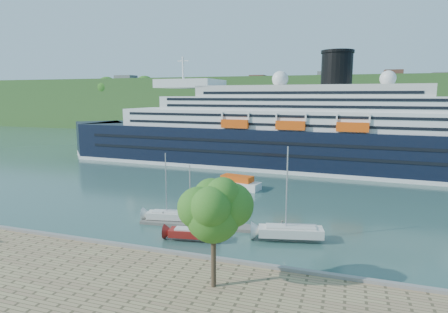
# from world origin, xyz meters

# --- Properties ---
(ground) EXTENTS (400.00, 400.00, 0.00)m
(ground) POSITION_xyz_m (0.00, 0.00, 0.00)
(ground) COLOR #2E524B
(ground) RESTS_ON ground
(far_hillside) EXTENTS (400.00, 50.00, 24.00)m
(far_hillside) POSITION_xyz_m (0.00, 145.00, 12.00)
(far_hillside) COLOR #295120
(far_hillside) RESTS_ON ground
(quay_coping) EXTENTS (220.00, 0.50, 0.30)m
(quay_coping) POSITION_xyz_m (0.00, -0.20, 1.15)
(quay_coping) COLOR slate
(quay_coping) RESTS_ON promenade
(cruise_ship) EXTENTS (114.20, 21.17, 25.51)m
(cruise_ship) POSITION_xyz_m (4.55, 52.85, 12.76)
(cruise_ship) COLOR black
(cruise_ship) RESTS_ON ground
(promenade_tree) EXTENTS (5.89, 5.89, 9.76)m
(promenade_tree) POSITION_xyz_m (9.81, -4.80, 5.88)
(promenade_tree) COLOR #28631A
(promenade_tree) RESTS_ON promenade
(floating_pontoon) EXTENTS (17.05, 3.68, 0.38)m
(floating_pontoon) POSITION_xyz_m (3.20, 10.49, 0.19)
(floating_pontoon) COLOR #69655D
(floating_pontoon) RESTS_ON ground
(sailboat_white_near) EXTENTS (6.88, 3.00, 8.59)m
(sailboat_white_near) POSITION_xyz_m (-1.76, 10.63, 4.30)
(sailboat_white_near) COLOR silver
(sailboat_white_near) RESTS_ON ground
(sailboat_red) EXTENTS (6.58, 2.76, 8.24)m
(sailboat_red) POSITION_xyz_m (3.62, 5.89, 4.12)
(sailboat_red) COLOR maroon
(sailboat_red) RESTS_ON ground
(sailboat_white_far) EXTENTS (8.21, 3.91, 10.22)m
(sailboat_white_far) POSITION_xyz_m (13.89, 9.25, 5.11)
(sailboat_white_far) COLOR silver
(sailboat_white_far) RESTS_ON ground
(tender_launch) EXTENTS (8.72, 4.40, 2.30)m
(tender_launch) POSITION_xyz_m (1.39, 30.31, 1.15)
(tender_launch) COLOR #EA4E0D
(tender_launch) RESTS_ON ground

